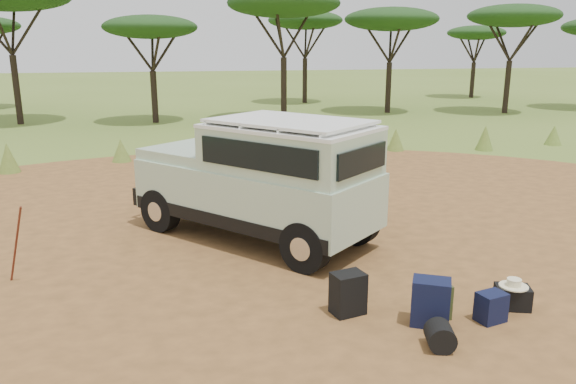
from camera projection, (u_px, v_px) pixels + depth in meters
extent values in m
plane|color=olive|center=(276.00, 263.00, 9.29)|extent=(140.00, 140.00, 0.00)
cylinder|color=#976231|center=(276.00, 263.00, 9.29)|extent=(23.00, 23.00, 0.01)
cone|color=olive|center=(8.00, 158.00, 15.74)|extent=(0.60, 0.60, 0.85)
cone|color=olive|center=(121.00, 150.00, 17.24)|extent=(0.60, 0.60, 0.70)
cone|color=olive|center=(220.00, 146.00, 17.48)|extent=(0.60, 0.60, 0.90)
cone|color=olive|center=(316.00, 146.00, 17.75)|extent=(0.60, 0.60, 0.80)
cone|color=olive|center=(396.00, 140.00, 19.05)|extent=(0.60, 0.60, 0.75)
cone|color=olive|center=(485.00, 138.00, 19.11)|extent=(0.60, 0.60, 0.85)
cone|color=olive|center=(554.00, 135.00, 20.15)|extent=(0.60, 0.60, 0.70)
cylinder|color=black|center=(17.00, 90.00, 25.13)|extent=(0.28, 0.28, 3.06)
cylinder|color=black|center=(154.00, 97.00, 25.74)|extent=(0.28, 0.28, 2.34)
ellipsoid|color=#153312|center=(150.00, 27.00, 24.95)|extent=(4.20, 4.20, 1.05)
cylinder|color=black|center=(284.00, 89.00, 26.56)|extent=(0.28, 0.28, 2.93)
ellipsoid|color=#153312|center=(284.00, 3.00, 25.57)|extent=(5.20, 5.20, 1.30)
cylinder|color=black|center=(388.00, 88.00, 29.48)|extent=(0.28, 0.28, 2.61)
ellipsoid|color=#153312|center=(391.00, 19.00, 28.60)|extent=(4.80, 4.80, 1.20)
cylinder|color=black|center=(507.00, 87.00, 29.33)|extent=(0.28, 0.28, 2.70)
ellipsoid|color=#153312|center=(514.00, 16.00, 28.42)|extent=(4.60, 4.60, 1.15)
cylinder|color=black|center=(305.00, 81.00, 34.49)|extent=(0.28, 0.28, 2.70)
ellipsoid|color=#153312|center=(305.00, 20.00, 33.58)|extent=(4.50, 4.50, 1.12)
cylinder|color=black|center=(472.00, 80.00, 38.03)|extent=(0.28, 0.28, 2.34)
ellipsoid|color=#153312|center=(476.00, 33.00, 37.24)|extent=(3.80, 3.80, 0.95)
cube|color=#ADC6A9|center=(255.00, 191.00, 10.32)|extent=(4.34, 4.62, 0.95)
cube|color=black|center=(255.00, 210.00, 10.41)|extent=(4.31, 4.57, 0.24)
cube|color=#ADC6A9|center=(290.00, 150.00, 9.64)|extent=(3.17, 3.27, 0.75)
cube|color=white|center=(290.00, 127.00, 9.53)|extent=(3.19, 3.30, 0.06)
cube|color=white|center=(290.00, 121.00, 9.51)|extent=(2.96, 3.06, 0.05)
cube|color=#ADC6A9|center=(199.00, 152.00, 10.99)|extent=(2.40, 2.39, 0.20)
cube|color=black|center=(230.00, 140.00, 10.42)|extent=(1.26, 1.12, 0.53)
cube|color=black|center=(256.00, 156.00, 8.93)|extent=(1.58, 1.82, 0.45)
cube|color=black|center=(319.00, 141.00, 10.33)|extent=(1.58, 1.82, 0.45)
cube|color=black|center=(362.00, 160.00, 8.82)|extent=(1.15, 1.00, 0.41)
cube|color=black|center=(170.00, 188.00, 11.72)|extent=(1.46, 1.29, 0.34)
cylinder|color=black|center=(164.00, 150.00, 11.59)|extent=(1.03, 0.90, 0.07)
cylinder|color=black|center=(166.00, 175.00, 11.72)|extent=(1.03, 0.90, 0.07)
cylinder|color=silver|center=(153.00, 161.00, 11.43)|extent=(0.21, 0.20, 0.22)
cylinder|color=silver|center=(174.00, 157.00, 11.87)|extent=(0.21, 0.20, 0.22)
cube|color=white|center=(167.00, 182.00, 11.74)|extent=(0.34, 0.30, 0.12)
cylinder|color=black|center=(263.00, 140.00, 11.08)|extent=(0.11, 0.11, 0.82)
cylinder|color=black|center=(160.00, 210.00, 10.79)|extent=(0.76, 0.82, 0.84)
cylinder|color=black|center=(218.00, 193.00, 12.04)|extent=(0.76, 0.82, 0.84)
cylinder|color=black|center=(305.00, 247.00, 8.83)|extent=(0.76, 0.82, 0.84)
cylinder|color=black|center=(356.00, 222.00, 10.08)|extent=(0.76, 0.82, 0.84)
cylinder|color=maroon|center=(16.00, 245.00, 8.33)|extent=(0.38, 0.36, 1.25)
cube|color=black|center=(348.00, 294.00, 7.48)|extent=(0.48, 0.40, 0.58)
cube|color=#101433|center=(431.00, 302.00, 7.17)|extent=(0.58, 0.52, 0.62)
cube|color=#3B441F|center=(437.00, 301.00, 7.38)|extent=(0.36, 0.27, 0.47)
cube|color=#101433|center=(491.00, 307.00, 7.29)|extent=(0.41, 0.34, 0.40)
cube|color=black|center=(512.00, 297.00, 7.67)|extent=(0.53, 0.45, 0.32)
cylinder|color=black|center=(440.00, 336.00, 6.63)|extent=(0.41, 0.41, 0.34)
cylinder|color=#F3E8B6|center=(514.00, 286.00, 7.62)|extent=(0.39, 0.39, 0.02)
cylinder|color=#F3E8B6|center=(514.00, 282.00, 7.61)|extent=(0.19, 0.19, 0.10)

